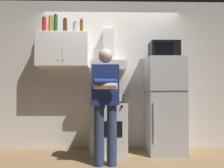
% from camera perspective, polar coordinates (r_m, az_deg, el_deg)
% --- Properties ---
extents(ground_plane, '(7.00, 7.00, 0.00)m').
position_cam_1_polar(ground_plane, '(3.49, 0.00, -19.23)').
color(ground_plane, olive).
extents(back_wall_tiled, '(4.80, 0.10, 2.70)m').
position_cam_1_polar(back_wall_tiled, '(3.93, -0.20, 2.71)').
color(back_wall_tiled, silver).
rests_on(back_wall_tiled, ground_plane).
extents(upper_cabinet, '(0.90, 0.37, 0.60)m').
position_cam_1_polar(upper_cabinet, '(3.84, -13.09, 8.87)').
color(upper_cabinet, white).
extents(stove_oven, '(0.60, 0.62, 0.87)m').
position_cam_1_polar(stove_oven, '(3.63, -0.90, -11.50)').
color(stove_oven, silver).
rests_on(stove_oven, ground_plane).
extents(range_hood, '(0.60, 0.44, 0.75)m').
position_cam_1_polar(range_hood, '(3.73, -0.90, 6.75)').
color(range_hood, white).
extents(refrigerator, '(0.60, 0.62, 1.60)m').
position_cam_1_polar(refrigerator, '(3.71, 14.01, -5.51)').
color(refrigerator, silver).
rests_on(refrigerator, ground_plane).
extents(microwave, '(0.48, 0.37, 0.28)m').
position_cam_1_polar(microwave, '(3.78, 13.85, 8.88)').
color(microwave, black).
rests_on(microwave, refrigerator).
extents(person_standing, '(0.38, 0.33, 1.64)m').
position_cam_1_polar(person_standing, '(2.97, -1.78, -4.65)').
color(person_standing, navy).
rests_on(person_standing, ground_plane).
extents(cooking_pot, '(0.27, 0.17, 0.11)m').
position_cam_1_polar(cooking_pot, '(3.46, 1.28, -3.73)').
color(cooking_pot, '#B7BABF').
rests_on(cooking_pot, stove_oven).
extents(bottle_rum_dark, '(0.07, 0.07, 0.28)m').
position_cam_1_polar(bottle_rum_dark, '(3.96, -12.58, 15.01)').
color(bottle_rum_dark, '#47230F').
rests_on(bottle_rum_dark, upper_cabinet).
extents(bottle_wine_green, '(0.07, 0.07, 0.33)m').
position_cam_1_polar(bottle_wine_green, '(3.95, -15.04, 15.43)').
color(bottle_wine_green, '#19471E').
rests_on(bottle_wine_green, upper_cabinet).
extents(bottle_beer_brown, '(0.06, 0.06, 0.25)m').
position_cam_1_polar(bottle_beer_brown, '(3.86, -8.27, 15.17)').
color(bottle_beer_brown, brown).
rests_on(bottle_beer_brown, upper_cabinet).
extents(bottle_soda_red, '(0.07, 0.07, 0.29)m').
position_cam_1_polar(bottle_soda_red, '(4.01, -17.89, 14.90)').
color(bottle_soda_red, red).
rests_on(bottle_soda_red, upper_cabinet).
extents(bottle_canister_steel, '(0.10, 0.10, 0.20)m').
position_cam_1_polar(bottle_canister_steel, '(3.87, -9.81, 14.74)').
color(bottle_canister_steel, '#B2B5BA').
rests_on(bottle_canister_steel, upper_cabinet).
extents(bottle_liquor_amber, '(0.07, 0.07, 0.30)m').
position_cam_1_polar(bottle_liquor_amber, '(3.97, -16.29, 15.14)').
color(bottle_liquor_amber, '#B7721E').
rests_on(bottle_liquor_amber, upper_cabinet).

